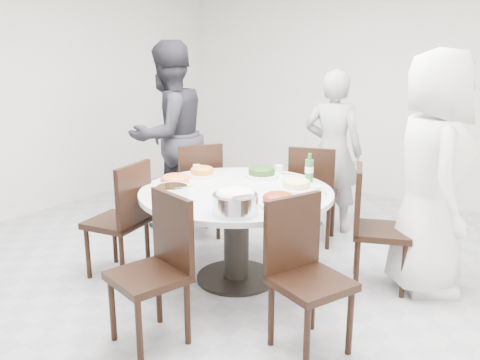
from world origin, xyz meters
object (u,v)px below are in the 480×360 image
Objects in this scene: diner_middle at (333,152)px; soup_bowl at (172,191)px; chair_sw at (116,219)px; dining_table at (236,235)px; chair_se at (311,279)px; diner_right at (432,174)px; chair_nw at (195,190)px; chair_ne at (381,228)px; beverage_bottle at (309,168)px; diner_left at (169,136)px; rice_bowl at (235,204)px; chair_s at (148,273)px; chair_n at (314,194)px.

diner_middle reaches higher than soup_bowl.
dining_table is at bearing 108.90° from chair_sw.
diner_right is (0.30, 1.28, 0.44)m from chair_se.
diner_middle is (0.98, 0.97, 0.33)m from chair_nw.
beverage_bottle is at bearing 68.05° from chair_ne.
diner_right is 0.97× the size of diner_left.
dining_table is at bearing 97.26° from chair_ne.
dining_table is 0.81m from beverage_bottle.
diner_middle is 1.98m from rice_bowl.
diner_middle is at bearing 104.05° from chair_s.
chair_se is 0.71m from rice_bowl.
chair_nw is 1.00× the size of chair_s.
diner_middle is at bearing 19.95° from chair_ne.
chair_n is at bearing 82.15° from diner_middle.
diner_middle reaches higher than chair_s.
diner_left is (-2.30, 1.19, 0.47)m from chair_se.
chair_sw is 3.11× the size of rice_bowl.
chair_ne is at bearing 109.21° from chair_sw.
diner_right is (1.25, 0.75, 0.54)m from dining_table.
chair_sw is 0.50× the size of diner_left.
chair_sw reaches higher than dining_table.
diner_left is 2.02m from rice_bowl.
beverage_bottle is at bearing 59.11° from dining_table.
chair_s is at bearing -84.89° from dining_table.
chair_n is at bearing 112.25° from diner_left.
soup_bowl is at bearing 105.63° from chair_se.
rice_bowl is (0.23, 0.59, 0.34)m from chair_s.
soup_bowl is at bearing 69.09° from diner_middle.
diner_right is 1.13× the size of diner_middle.
diner_middle is (-0.02, 2.56, 0.33)m from chair_s.
dining_table is at bearing 90.98° from diner_right.
chair_sw is 3.67× the size of soup_bowl.
beverage_bottle reaches higher than chair_n.
diner_middle is at bearing 97.23° from rice_bowl.
chair_nw is at bearing 135.62° from chair_s.
rice_bowl is (1.67, -1.12, -0.13)m from diner_left.
chair_sw is at bearing 96.99° from chair_ne.
beverage_bottle is (0.26, -0.96, 0.06)m from diner_middle.
chair_se is at bearing -60.24° from beverage_bottle.
chair_n is 1.85m from chair_sw.
chair_se is at bearing 67.86° from diner_left.
chair_sw is 1.09m from chair_s.
chair_n is 1.00× the size of chair_nw.
chair_n is 1.00× the size of chair_sw.
chair_sw is at bearing 109.59° from chair_se.
diner_right is at bearing 12.08° from beverage_bottle.
chair_s is at bearing 71.09° from chair_n.
diner_left is at bearing 176.19° from beverage_bottle.
chair_nw is 1.04m from chair_sw.
soup_bowl is (-0.29, -0.41, 0.41)m from dining_table.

